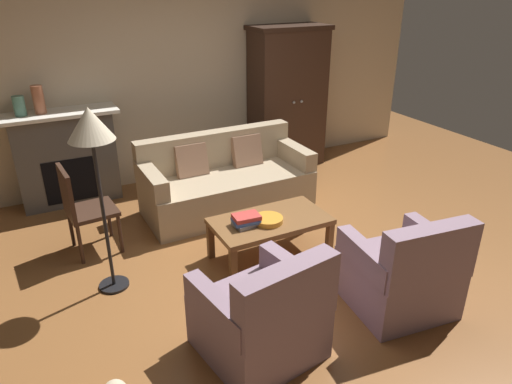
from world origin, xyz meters
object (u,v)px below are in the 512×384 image
object	(u,v)px
floor_lamp	(91,135)
coffee_table	(270,224)
couch	(226,183)
fruit_bowl	(268,220)
side_chair_wooden	(81,205)
mantel_vase_terracotta	(39,100)
armchair_near_right	(402,274)
fireplace	(67,157)
armchair_near_left	(262,318)
armoire	(287,98)
book_stack	(246,220)
mantel_vase_jade	(19,106)

from	to	relation	value
floor_lamp	coffee_table	bearing A→B (deg)	-8.44
couch	floor_lamp	size ratio (longest dim) A/B	1.19
fruit_bowl	side_chair_wooden	distance (m)	1.79
mantel_vase_terracotta	armchair_near_right	size ratio (longest dim) A/B	0.35
fireplace	couch	size ratio (longest dim) A/B	0.65
armchair_near_left	armchair_near_right	world-z (taller)	same
floor_lamp	side_chair_wooden	bearing A→B (deg)	98.05
floor_lamp	fireplace	bearing A→B (deg)	91.81
armoire	mantel_vase_terracotta	distance (m)	3.15
fireplace	fruit_bowl	xyz separation A→B (m)	(1.47, -2.25, -0.12)
fireplace	armchair_near_left	bearing A→B (deg)	-75.59
book_stack	mantel_vase_terracotta	distance (m)	2.74
armoire	armchair_near_right	size ratio (longest dim) A/B	2.18
coffee_table	floor_lamp	size ratio (longest dim) A/B	0.68
armchair_near_right	book_stack	bearing A→B (deg)	126.37
floor_lamp	fruit_bowl	bearing A→B (deg)	-10.63
floor_lamp	armoire	bearing A→B (deg)	33.43
fireplace	armchair_near_left	distance (m)	3.42
fruit_bowl	armchair_near_right	bearing A→B (deg)	-60.19
mantel_vase_terracotta	side_chair_wooden	bearing A→B (deg)	-83.52
book_stack	fruit_bowl	bearing A→B (deg)	-10.59
armchair_near_left	side_chair_wooden	xyz separation A→B (m)	(-0.88, 2.02, 0.20)
fruit_bowl	mantel_vase_jade	bearing A→B (deg)	129.70
mantel_vase_terracotta	armchair_near_right	distance (m)	4.15
fireplace	book_stack	world-z (taller)	fireplace
armoire	fruit_bowl	distance (m)	2.68
fireplace	floor_lamp	size ratio (longest dim) A/B	0.78
side_chair_wooden	coffee_table	bearing A→B (deg)	-30.56
mantel_vase_terracotta	side_chair_wooden	world-z (taller)	mantel_vase_terracotta
fireplace	armchair_near_right	distance (m)	3.96
armchair_near_left	mantel_vase_jade	bearing A→B (deg)	110.51
mantel_vase_jade	mantel_vase_terracotta	xyz separation A→B (m)	(0.20, 0.00, 0.05)
mantel_vase_terracotta	floor_lamp	size ratio (longest dim) A/B	0.19
side_chair_wooden	book_stack	bearing A→B (deg)	-35.52
armchair_near_right	fruit_bowl	bearing A→B (deg)	119.81
fireplace	armoire	world-z (taller)	armoire
book_stack	armchair_near_left	xyz separation A→B (m)	(-0.41, -1.09, -0.16)
couch	armchair_near_left	xyz separation A→B (m)	(-0.73, -2.29, -0.00)
mantel_vase_terracotta	side_chair_wooden	distance (m)	1.48
armchair_near_right	couch	bearing A→B (deg)	102.49
armoire	book_stack	distance (m)	2.76
armchair_near_right	side_chair_wooden	distance (m)	2.98
coffee_table	fruit_bowl	xyz separation A→B (m)	(-0.05, -0.05, 0.08)
coffee_table	book_stack	size ratio (longest dim) A/B	4.10
armchair_near_right	side_chair_wooden	bearing A→B (deg)	135.99
floor_lamp	book_stack	bearing A→B (deg)	-10.63
fireplace	floor_lamp	bearing A→B (deg)	-88.19
armoire	side_chair_wooden	world-z (taller)	armoire
fireplace	side_chair_wooden	world-z (taller)	fireplace
fruit_bowl	armoire	bearing A→B (deg)	55.72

